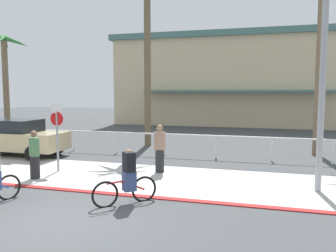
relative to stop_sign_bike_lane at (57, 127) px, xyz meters
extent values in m
plane|color=#424447|center=(2.90, 5.72, -1.68)|extent=(80.00, 80.00, 0.00)
cube|color=beige|center=(2.90, -0.08, -1.67)|extent=(44.00, 4.00, 0.02)
cube|color=maroon|center=(2.90, -2.08, -1.66)|extent=(44.00, 0.24, 0.03)
cube|color=beige|center=(5.00, 22.66, 2.06)|extent=(21.71, 9.88, 7.48)
cube|color=#47706B|center=(5.00, 22.66, 6.05)|extent=(22.31, 10.48, 0.50)
cube|color=#47706B|center=(5.00, 17.22, 1.32)|extent=(15.20, 1.20, 0.16)
cylinder|color=white|center=(2.90, 4.22, -0.68)|extent=(19.15, 0.08, 0.08)
cylinder|color=white|center=(-4.28, 4.22, -1.18)|extent=(0.08, 0.08, 1.00)
cylinder|color=white|center=(-1.88, 4.22, -1.18)|extent=(0.08, 0.08, 1.00)
cylinder|color=white|center=(0.51, 4.22, -1.18)|extent=(0.08, 0.08, 1.00)
cylinder|color=white|center=(2.90, 4.22, -1.18)|extent=(0.08, 0.08, 1.00)
cylinder|color=white|center=(5.30, 4.22, -1.18)|extent=(0.08, 0.08, 1.00)
cylinder|color=white|center=(7.69, 4.22, -1.18)|extent=(0.08, 0.08, 1.00)
cylinder|color=white|center=(10.08, 4.22, -1.18)|extent=(0.08, 0.08, 1.00)
cylinder|color=gray|center=(0.00, 0.00, -0.58)|extent=(0.08, 0.08, 2.20)
cube|color=white|center=(0.00, 0.00, 0.70)|extent=(0.04, 0.56, 0.36)
cylinder|color=red|center=(0.00, 0.00, 0.30)|extent=(0.52, 0.03, 0.52)
cylinder|color=#9EA0A5|center=(8.95, -0.18, 2.07)|extent=(0.18, 0.18, 7.50)
cylinder|color=#756047|center=(-8.27, 7.05, 1.47)|extent=(0.36, 0.36, 6.29)
cone|color=#387F3D|center=(-7.57, 7.05, 4.40)|extent=(1.49, 0.32, 0.73)
cone|color=#387F3D|center=(-7.88, 7.73, 4.40)|extent=(1.10, 1.59, 0.74)
cone|color=#387F3D|center=(-8.59, 7.59, 4.35)|extent=(0.97, 1.36, 0.83)
cone|color=#387F3D|center=(-7.95, 6.48, 4.41)|extent=(0.97, 1.37, 0.71)
cylinder|color=brown|center=(1.17, 6.82, 2.87)|extent=(0.36, 0.36, 9.08)
cylinder|color=#756047|center=(9.72, 6.18, 2.44)|extent=(0.36, 0.36, 8.23)
cube|color=tan|center=(-3.55, 2.26, -0.95)|extent=(4.40, 1.80, 0.80)
cube|color=#1E2328|center=(-3.80, 2.26, -0.27)|extent=(2.29, 1.58, 0.56)
cylinder|color=black|center=(-2.15, 3.16, -1.35)|extent=(0.66, 0.22, 0.66)
cylinder|color=black|center=(-2.15, 1.36, -1.35)|extent=(0.66, 0.22, 0.66)
cylinder|color=black|center=(-4.96, 3.16, -1.35)|extent=(0.66, 0.22, 0.66)
torus|color=black|center=(3.47, -3.17, -1.35)|extent=(0.56, 0.54, 0.72)
torus|color=black|center=(4.26, -2.41, -1.35)|extent=(0.56, 0.54, 0.72)
cylinder|color=red|center=(4.02, -2.64, -1.20)|extent=(0.53, 0.51, 0.35)
cylinder|color=red|center=(3.64, -3.00, -1.06)|extent=(0.31, 0.30, 0.07)
cylinder|color=red|center=(3.95, -2.70, -1.13)|extent=(0.05, 0.05, 0.44)
cylinder|color=silver|center=(3.50, -3.13, -0.80)|extent=(0.39, 0.37, 0.04)
cube|color=#384C7A|center=(3.95, -2.70, -1.07)|extent=(0.42, 0.42, 0.52)
cube|color=black|center=(3.95, -2.70, -0.55)|extent=(0.42, 0.43, 0.52)
sphere|color=brown|center=(3.95, -2.70, -0.32)|extent=(0.22, 0.22, 0.22)
torus|color=black|center=(0.59, -3.27, -1.35)|extent=(0.28, 0.70, 0.72)
cylinder|color=#232326|center=(3.70, 0.87, -1.25)|extent=(0.39, 0.39, 0.85)
cube|color=#93705B|center=(3.70, 0.87, -0.50)|extent=(0.46, 0.36, 0.66)
sphere|color=#9E7556|center=(3.70, 0.87, -0.02)|extent=(0.23, 0.23, 0.23)
cylinder|color=#232326|center=(-0.13, -1.17, -1.28)|extent=(0.45, 0.45, 0.80)
cube|color=#4C7F51|center=(-0.13, -1.17, -0.57)|extent=(0.47, 0.46, 0.62)
sphere|color=brown|center=(-0.13, -1.17, -0.12)|extent=(0.22, 0.22, 0.22)
camera|label=1|loc=(7.40, -11.07, 1.31)|focal=36.95mm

